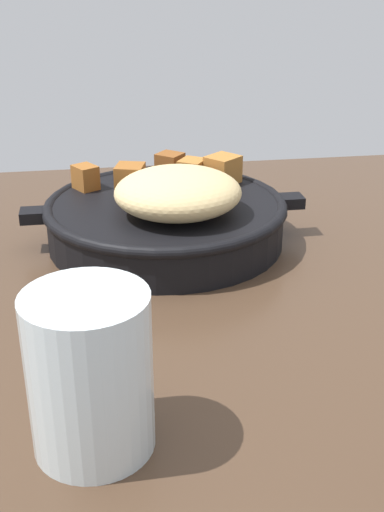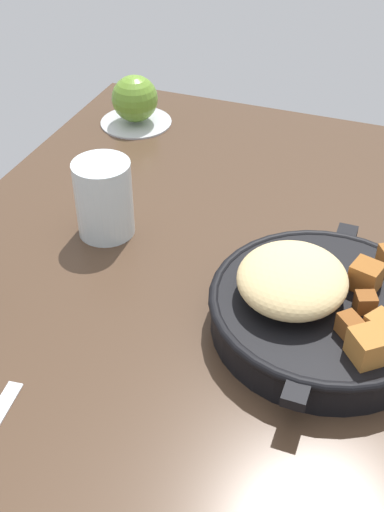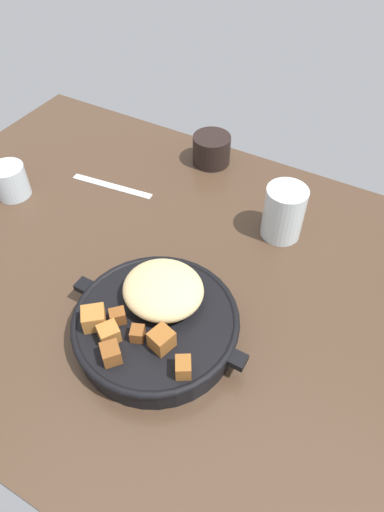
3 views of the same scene
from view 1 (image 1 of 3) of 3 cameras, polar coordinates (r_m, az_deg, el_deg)
name	(u,v)px [view 1 (image 1 of 3)]	position (r cm, az deg, el deg)	size (l,w,h in cm)	color
ground_plane	(246,299)	(60.33, 4.79, -3.84)	(117.72, 80.02, 2.40)	#473323
cast_iron_skillet	(168,213)	(67.77, -2.16, 3.83)	(29.89, 25.54, 9.06)	black
water_glass_tall	(90,373)	(39.42, -9.00, -10.21)	(7.56, 7.56, 10.45)	silver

